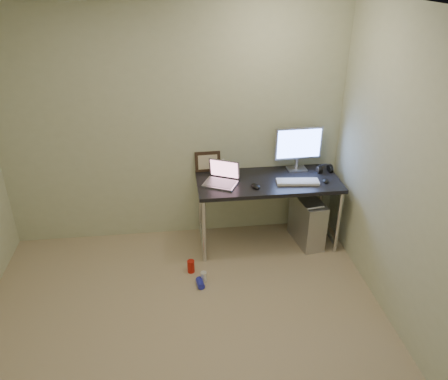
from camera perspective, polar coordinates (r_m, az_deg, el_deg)
The scene contains 19 objects.
floor at distance 3.70m, azimuth -4.99°, elevation -20.23°, with size 3.50×3.50×0.00m, color tan.
ceiling at distance 2.48m, azimuth -7.52°, elevation 22.01°, with size 3.50×3.50×0.00m, color silver.
wall_back at distance 4.48m, azimuth -6.64°, elevation 8.22°, with size 3.50×0.02×2.50m, color beige.
wall_right at distance 3.38m, azimuth 25.17°, elevation -1.27°, with size 0.02×3.50×2.50m, color beige.
desk at distance 4.52m, azimuth 5.77°, elevation 0.34°, with size 1.46×0.64×0.75m.
tower_computer at distance 4.78m, azimuth 10.80°, elevation -3.93°, with size 0.29×0.53×0.55m.
cable_a at distance 4.97m, azimuth 9.34°, elevation -0.69°, with size 0.01×0.01×0.70m, color black.
cable_b at distance 4.98m, azimuth 10.38°, elevation -0.94°, with size 0.01×0.01×0.72m, color black.
can_red at distance 4.38m, azimuth -4.34°, elevation -9.91°, with size 0.07×0.07×0.13m, color red.
can_white at distance 4.26m, azimuth -2.68°, elevation -11.29°, with size 0.06×0.06×0.11m, color silver.
can_blue at distance 4.23m, azimuth -3.12°, elevation -12.05°, with size 0.07×0.07×0.12m, color #252BBF.
laptop at distance 4.38m, azimuth -0.29°, elevation 1.58°, with size 0.40×0.38×0.22m.
monitor at distance 4.65m, azimuth 9.71°, elevation 5.79°, with size 0.51×0.15×0.47m.
keyboard at distance 4.46m, azimuth 9.59°, elevation 1.06°, with size 0.42×0.14×0.03m, color silver.
mouse_right at distance 4.53m, azimuth 13.14°, elevation 1.23°, with size 0.06×0.10×0.03m, color black.
mouse_left at distance 4.32m, azimuth 4.16°, elevation 0.62°, with size 0.08×0.12×0.04m, color black.
headphones at distance 4.75m, azimuth 13.02°, elevation 2.66°, with size 0.16×0.10×0.11m.
picture_frame at distance 4.62m, azimuth -2.14°, elevation 3.74°, with size 0.27×0.03×0.21m, color black.
webcam at distance 4.63m, azimuth -0.15°, elevation 3.64°, with size 0.05×0.04×0.13m.
Camera 1 is at (0.00, -2.47, 2.75)m, focal length 35.00 mm.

